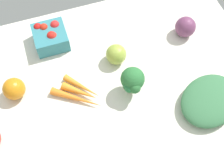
{
  "coord_description": "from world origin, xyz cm",
  "views": [
    {
      "loc": [
        -14.76,
        -44.47,
        88.69
      ],
      "look_at": [
        0.0,
        0.0,
        4.0
      ],
      "focal_mm": 47.39,
      "sensor_mm": 36.0,
      "label": 1
    }
  ],
  "objects_px": {
    "carrot_bunch": "(79,93)",
    "berry_basket": "(50,36)",
    "heirloom_tomato_green": "(116,54)",
    "leafy_greens_clump": "(210,100)",
    "broccoli_head": "(132,81)",
    "heirloom_tomato_orange": "(14,89)",
    "red_onion_center": "(185,27)"
  },
  "relations": [
    {
      "from": "carrot_bunch",
      "to": "leafy_greens_clump",
      "type": "relative_size",
      "value": 0.76
    },
    {
      "from": "heirloom_tomato_orange",
      "to": "broccoli_head",
      "type": "bearing_deg",
      "value": -16.48
    },
    {
      "from": "carrot_bunch",
      "to": "red_onion_center",
      "type": "distance_m",
      "value": 0.45
    },
    {
      "from": "heirloom_tomato_green",
      "to": "heirloom_tomato_orange",
      "type": "relative_size",
      "value": 0.98
    },
    {
      "from": "leafy_greens_clump",
      "to": "red_onion_center",
      "type": "distance_m",
      "value": 0.29
    },
    {
      "from": "broccoli_head",
      "to": "heirloom_tomato_green",
      "type": "bearing_deg",
      "value": 93.92
    },
    {
      "from": "broccoli_head",
      "to": "carrot_bunch",
      "type": "bearing_deg",
      "value": 166.98
    },
    {
      "from": "carrot_bunch",
      "to": "berry_basket",
      "type": "bearing_deg",
      "value": 98.94
    },
    {
      "from": "broccoli_head",
      "to": "red_onion_center",
      "type": "bearing_deg",
      "value": 31.72
    },
    {
      "from": "broccoli_head",
      "to": "heirloom_tomato_orange",
      "type": "bearing_deg",
      "value": 163.52
    },
    {
      "from": "heirloom_tomato_green",
      "to": "carrot_bunch",
      "type": "distance_m",
      "value": 0.18
    },
    {
      "from": "heirloom_tomato_orange",
      "to": "red_onion_center",
      "type": "xyz_separation_m",
      "value": [
        0.63,
        0.06,
        0.0
      ]
    },
    {
      "from": "broccoli_head",
      "to": "leafy_greens_clump",
      "type": "bearing_deg",
      "value": -29.36
    },
    {
      "from": "carrot_bunch",
      "to": "red_onion_center",
      "type": "bearing_deg",
      "value": 16.19
    },
    {
      "from": "heirloom_tomato_green",
      "to": "carrot_bunch",
      "type": "relative_size",
      "value": 0.44
    },
    {
      "from": "heirloom_tomato_green",
      "to": "red_onion_center",
      "type": "xyz_separation_m",
      "value": [
        0.27,
        0.03,
        0.0
      ]
    },
    {
      "from": "broccoli_head",
      "to": "red_onion_center",
      "type": "distance_m",
      "value": 0.31
    },
    {
      "from": "heirloom_tomato_green",
      "to": "leafy_greens_clump",
      "type": "relative_size",
      "value": 0.34
    },
    {
      "from": "heirloom_tomato_green",
      "to": "broccoli_head",
      "type": "relative_size",
      "value": 0.66
    },
    {
      "from": "carrot_bunch",
      "to": "leafy_greens_clump",
      "type": "xyz_separation_m",
      "value": [
        0.39,
        -0.16,
        0.01
      ]
    },
    {
      "from": "heirloom_tomato_green",
      "to": "red_onion_center",
      "type": "height_order",
      "value": "red_onion_center"
    },
    {
      "from": "heirloom_tomato_green",
      "to": "broccoli_head",
      "type": "distance_m",
      "value": 0.13
    },
    {
      "from": "broccoli_head",
      "to": "heirloom_tomato_orange",
      "type": "height_order",
      "value": "broccoli_head"
    },
    {
      "from": "broccoli_head",
      "to": "leafy_greens_clump",
      "type": "height_order",
      "value": "broccoli_head"
    },
    {
      "from": "heirloom_tomato_green",
      "to": "berry_basket",
      "type": "bearing_deg",
      "value": 143.23
    },
    {
      "from": "carrot_bunch",
      "to": "berry_basket",
      "type": "distance_m",
      "value": 0.24
    },
    {
      "from": "heirloom_tomato_green",
      "to": "berry_basket",
      "type": "relative_size",
      "value": 0.62
    },
    {
      "from": "carrot_bunch",
      "to": "red_onion_center",
      "type": "xyz_separation_m",
      "value": [
        0.43,
        0.13,
        0.02
      ]
    },
    {
      "from": "leafy_greens_clump",
      "to": "red_onion_center",
      "type": "height_order",
      "value": "red_onion_center"
    },
    {
      "from": "heirloom_tomato_green",
      "to": "leafy_greens_clump",
      "type": "distance_m",
      "value": 0.34
    },
    {
      "from": "leafy_greens_clump",
      "to": "berry_basket",
      "type": "relative_size",
      "value": 1.85
    },
    {
      "from": "leafy_greens_clump",
      "to": "berry_basket",
      "type": "distance_m",
      "value": 0.58
    }
  ]
}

